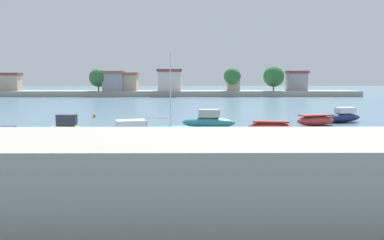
# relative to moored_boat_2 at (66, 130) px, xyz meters

# --- Properties ---
(ground_plane) EXTENTS (400.00, 400.00, 0.00)m
(ground_plane) POSITION_rel_moored_boat_2_xyz_m (0.17, -9.02, -0.71)
(ground_plane) COLOR slate
(moored_boat_2) EXTENTS (3.73, 1.46, 1.95)m
(moored_boat_2) POSITION_rel_moored_boat_2_xyz_m (0.00, 0.00, 0.00)
(moored_boat_2) COLOR yellow
(moored_boat_2) RESTS_ON ground
(moored_boat_3) EXTENTS (5.85, 3.55, 1.58)m
(moored_boat_3) POSITION_rel_moored_boat_2_xyz_m (5.02, -0.88, -0.11)
(moored_boat_3) COLOR #3856A8
(moored_boat_3) RESTS_ON ground
(moored_boat_4) EXTENTS (5.35, 3.41, 7.04)m
(moored_boat_4) POSITION_rel_moored_boat_2_xyz_m (8.27, 2.42, -0.31)
(moored_boat_4) COLOR teal
(moored_boat_4) RESTS_ON ground
(moored_boat_5) EXTENTS (5.37, 2.32, 1.84)m
(moored_boat_5) POSITION_rel_moored_boat_2_xyz_m (11.95, 6.18, -0.02)
(moored_boat_5) COLOR teal
(moored_boat_5) RESTS_ON ground
(moored_boat_6) EXTENTS (4.22, 1.92, 0.97)m
(moored_boat_6) POSITION_rel_moored_boat_2_xyz_m (17.54, 3.90, -0.24)
(moored_boat_6) COLOR #C63833
(moored_boat_6) RESTS_ON ground
(moored_boat_7) EXTENTS (4.53, 2.63, 1.15)m
(moored_boat_7) POSITION_rel_moored_boat_2_xyz_m (23.06, 7.98, -0.15)
(moored_boat_7) COLOR #C63833
(moored_boat_7) RESTS_ON ground
(moored_boat_8) EXTENTS (5.46, 3.31, 1.64)m
(moored_boat_8) POSITION_rel_moored_boat_2_xyz_m (26.88, 11.00, -0.09)
(moored_boat_8) COLOR navy
(moored_boat_8) RESTS_ON ground
(mooring_buoy_1) EXTENTS (0.32, 0.32, 0.32)m
(mooring_buoy_1) POSITION_rel_moored_boat_2_xyz_m (-0.46, 2.87, -0.55)
(mooring_buoy_1) COLOR red
(mooring_buoy_1) RESTS_ON ground
(mooring_buoy_3) EXTENTS (0.43, 0.43, 0.43)m
(mooring_buoy_3) POSITION_rel_moored_boat_2_xyz_m (-1.82, 16.56, -0.49)
(mooring_buoy_3) COLOR orange
(mooring_buoy_3) RESTS_ON ground
(distant_shoreline) EXTENTS (108.95, 9.79, 7.96)m
(distant_shoreline) POSITION_rel_moored_boat_2_xyz_m (0.52, 71.02, 1.60)
(distant_shoreline) COLOR #9E998C
(distant_shoreline) RESTS_ON ground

